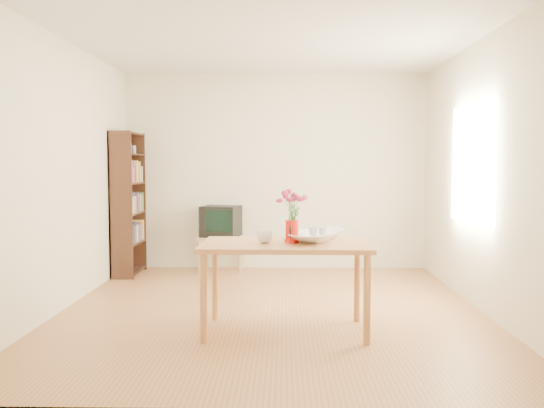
{
  "coord_description": "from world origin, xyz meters",
  "views": [
    {
      "loc": [
        0.12,
        -5.45,
        1.4
      ],
      "look_at": [
        0.0,
        0.3,
        1.0
      ],
      "focal_mm": 38.0,
      "sensor_mm": 36.0,
      "label": 1
    }
  ],
  "objects_px": {
    "pitcher": "(292,232)",
    "mug": "(264,237)",
    "television": "(221,221)",
    "bowl": "(318,213)",
    "table": "(285,253)"
  },
  "relations": [
    {
      "from": "table",
      "to": "pitcher",
      "type": "bearing_deg",
      "value": 19.62
    },
    {
      "from": "table",
      "to": "mug",
      "type": "xyz_separation_m",
      "value": [
        -0.17,
        -0.03,
        0.13
      ]
    },
    {
      "from": "pitcher",
      "to": "bowl",
      "type": "relative_size",
      "value": 0.41
    },
    {
      "from": "television",
      "to": "table",
      "type": "bearing_deg",
      "value": -60.3
    },
    {
      "from": "mug",
      "to": "bowl",
      "type": "distance_m",
      "value": 0.52
    },
    {
      "from": "pitcher",
      "to": "mug",
      "type": "bearing_deg",
      "value": -161.15
    },
    {
      "from": "pitcher",
      "to": "television",
      "type": "xyz_separation_m",
      "value": [
        -0.89,
        2.69,
        -0.17
      ]
    },
    {
      "from": "bowl",
      "to": "television",
      "type": "relative_size",
      "value": 0.92
    },
    {
      "from": "pitcher",
      "to": "television",
      "type": "relative_size",
      "value": 0.38
    },
    {
      "from": "mug",
      "to": "table",
      "type": "bearing_deg",
      "value": 147.67
    },
    {
      "from": "table",
      "to": "bowl",
      "type": "bearing_deg",
      "value": 29.34
    },
    {
      "from": "pitcher",
      "to": "television",
      "type": "distance_m",
      "value": 2.83
    },
    {
      "from": "pitcher",
      "to": "table",
      "type": "bearing_deg",
      "value": -153.74
    },
    {
      "from": "mug",
      "to": "bowl",
      "type": "xyz_separation_m",
      "value": [
        0.45,
        0.18,
        0.18
      ]
    },
    {
      "from": "table",
      "to": "television",
      "type": "xyz_separation_m",
      "value": [
        -0.83,
        2.7,
        -0.0
      ]
    }
  ]
}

